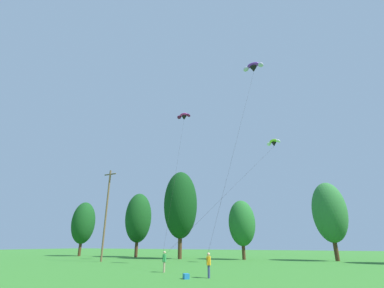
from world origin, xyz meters
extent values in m
cylinder|color=#472D19|center=(-35.68, 43.54, 1.33)|extent=(0.57, 0.57, 2.67)
ellipsoid|color=#144719|center=(-35.68, 43.54, 6.47)|extent=(4.67, 4.67, 8.36)
cylinder|color=#472D19|center=(-22.49, 44.78, 1.46)|extent=(0.59, 0.59, 2.92)
ellipsoid|color=#144719|center=(-22.49, 44.78, 7.08)|extent=(4.95, 4.95, 9.15)
cylinder|color=#472D19|center=(-12.06, 42.68, 1.80)|extent=(0.65, 0.65, 3.61)
ellipsoid|color=#0F3D14|center=(-12.06, 42.68, 8.74)|extent=(5.68, 5.68, 11.29)
cylinder|color=#472D19|center=(-2.22, 45.46, 1.13)|extent=(0.53, 0.53, 2.27)
ellipsoid|color=#236628|center=(-2.22, 45.46, 5.50)|extent=(4.24, 4.24, 7.10)
cylinder|color=#472D19|center=(10.74, 47.64, 1.41)|extent=(0.58, 0.58, 2.81)
ellipsoid|color=#2D7033|center=(10.74, 47.64, 6.81)|extent=(4.83, 4.83, 8.80)
cylinder|color=brown|center=(-18.36, 31.75, 6.44)|extent=(0.26, 0.26, 12.87)
cube|color=brown|center=(-18.36, 31.75, 12.27)|extent=(2.20, 0.14, 0.14)
cylinder|color=gray|center=(-2.61, 22.85, 0.42)|extent=(0.16, 0.16, 0.84)
cylinder|color=gray|center=(-2.68, 23.04, 0.42)|extent=(0.16, 0.16, 0.84)
cube|color=#2D8E47|center=(-2.64, 22.94, 1.14)|extent=(0.35, 0.44, 0.60)
sphere|color=tan|center=(-2.64, 22.94, 1.58)|extent=(0.22, 0.22, 0.22)
cylinder|color=#2D8E47|center=(-2.57, 22.71, 1.17)|extent=(0.21, 0.14, 0.57)
cylinder|color=#2D8E47|center=(-2.72, 23.17, 1.17)|extent=(0.21, 0.14, 0.57)
cylinder|color=navy|center=(2.45, 20.77, 0.42)|extent=(0.15, 0.15, 0.84)
cylinder|color=navy|center=(2.41, 20.97, 0.42)|extent=(0.15, 0.15, 0.84)
cube|color=orange|center=(2.43, 20.87, 1.14)|extent=(0.31, 0.42, 0.60)
sphere|color=tan|center=(2.43, 20.87, 1.58)|extent=(0.22, 0.22, 0.22)
cylinder|color=orange|center=(2.48, 20.63, 1.17)|extent=(0.21, 0.12, 0.57)
cylinder|color=orange|center=(2.38, 21.10, 1.17)|extent=(0.21, 0.12, 0.57)
ellipsoid|color=#93D633|center=(5.33, 37.58, 15.66)|extent=(1.39, 1.17, 0.61)
ellipsoid|color=white|center=(6.02, 37.28, 15.45)|extent=(0.76, 0.81, 0.71)
ellipsoid|color=white|center=(4.65, 37.88, 15.45)|extent=(0.82, 0.81, 0.71)
cone|color=black|center=(5.36, 37.64, 15.20)|extent=(0.88, 0.88, 0.57)
cylinder|color=black|center=(1.27, 30.26, 8.05)|extent=(8.19, 14.76, 13.73)
ellipsoid|color=purple|center=(4.69, 31.83, 24.63)|extent=(1.60, 0.95, 0.74)
ellipsoid|color=silver|center=(5.68, 31.79, 24.35)|extent=(0.93, 0.79, 0.89)
ellipsoid|color=silver|center=(3.70, 31.86, 24.35)|extent=(0.96, 0.79, 0.89)
cone|color=black|center=(4.69, 31.90, 24.02)|extent=(0.92, 0.92, 0.76)
cylinder|color=black|center=(3.47, 26.37, 12.42)|extent=(2.46, 11.09, 22.46)
ellipsoid|color=#D12893|center=(-8.42, 36.81, 22.40)|extent=(1.40, 0.99, 0.66)
ellipsoid|color=#66144C|center=(-7.56, 36.84, 22.16)|extent=(0.85, 0.83, 0.78)
ellipsoid|color=#66144C|center=(-9.28, 36.78, 22.16)|extent=(0.81, 0.83, 0.78)
cone|color=black|center=(-8.43, 36.90, 21.87)|extent=(0.80, 0.80, 0.66)
cylinder|color=black|center=(-5.62, 29.89, 11.37)|extent=(5.63, 14.02, 20.36)
cube|color=#1E70B7|center=(1.21, 19.68, 0.17)|extent=(0.62, 0.62, 0.34)
camera|label=1|loc=(10.90, 1.26, 2.28)|focal=25.31mm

